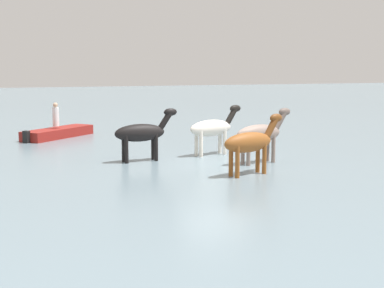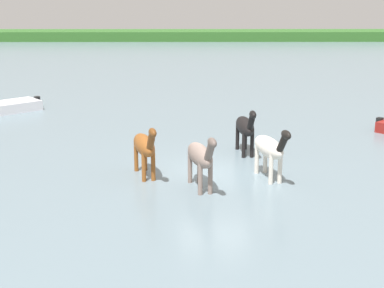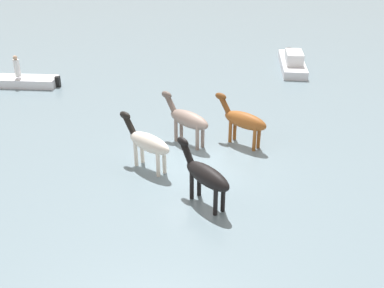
{
  "view_description": "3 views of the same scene",
  "coord_description": "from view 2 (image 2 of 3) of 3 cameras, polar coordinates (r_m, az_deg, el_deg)",
  "views": [
    {
      "loc": [
        -19.29,
        7.5,
        3.71
      ],
      "look_at": [
        0.19,
        0.79,
        0.74
      ],
      "focal_mm": 52.48,
      "sensor_mm": 36.0,
      "label": 1
    },
    {
      "loc": [
        -0.91,
        -18.99,
        6.25
      ],
      "look_at": [
        -0.81,
        -0.24,
        1.13
      ],
      "focal_mm": 52.82,
      "sensor_mm": 36.0,
      "label": 2
    },
    {
      "loc": [
        8.23,
        12.61,
        8.55
      ],
      "look_at": [
        0.1,
        -0.29,
        0.72
      ],
      "focal_mm": 41.56,
      "sensor_mm": 36.0,
      "label": 3
    }
  ],
  "objects": [
    {
      "name": "horse_dark_mare",
      "position": [
        19.24,
        7.86,
        -0.4
      ],
      "size": [
        1.13,
        2.57,
        2.0
      ],
      "rotation": [
        0.0,
        0.0,
        5.0
      ],
      "color": "silver",
      "rests_on": "ground_plane"
    },
    {
      "name": "horse_gray_outer",
      "position": [
        19.39,
        -4.8,
        -0.19
      ],
      "size": [
        1.16,
        2.56,
        2.0
      ],
      "rotation": [
        0.0,
        0.0,
        5.02
      ],
      "color": "brown",
      "rests_on": "ground_plane"
    },
    {
      "name": "distant_shoreline",
      "position": [
        74.67,
        0.41,
        10.47
      ],
      "size": [
        128.99,
        6.0,
        2.4
      ],
      "primitive_type": "cube",
      "color": "#2E6024",
      "rests_on": "ground_plane"
    },
    {
      "name": "ground_plane",
      "position": [
        20.01,
        2.32,
        -2.94
      ],
      "size": [
        143.32,
        143.32,
        0.0
      ],
      "primitive_type": "plane",
      "color": "slate"
    },
    {
      "name": "horse_chestnut_trailing",
      "position": [
        22.13,
        5.42,
        1.73
      ],
      "size": [
        0.82,
        2.57,
        1.99
      ],
      "rotation": [
        0.0,
        0.0,
        4.83
      ],
      "color": "black",
      "rests_on": "ground_plane"
    },
    {
      "name": "horse_rear_stallion",
      "position": [
        18.08,
        0.89,
        -1.23
      ],
      "size": [
        1.11,
        2.6,
        2.02
      ],
      "rotation": [
        0.0,
        0.0,
        4.98
      ],
      "color": "gray",
      "rests_on": "ground_plane"
    }
  ]
}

